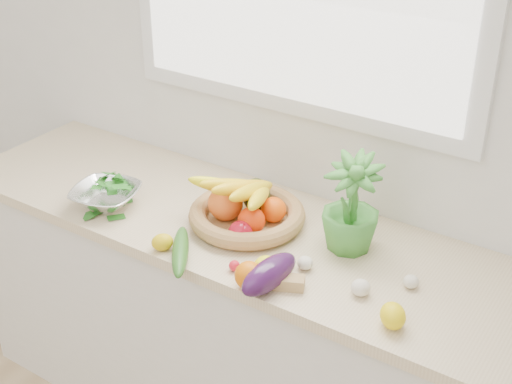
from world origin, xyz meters
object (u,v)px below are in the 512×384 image
Objects in this scene: eggplant at (269,274)px; cucumber at (180,251)px; potted_herb at (351,205)px; colander_with_spinach at (105,192)px; fruit_basket at (246,209)px; apple at (240,233)px.

cucumber is (-0.31, -0.03, -0.02)m from eggplant.
potted_herb is (0.10, 0.31, 0.11)m from eggplant.
eggplant is 0.72m from colander_with_spinach.
fruit_basket is at bearing 134.87° from eggplant.
colander_with_spinach is (-0.51, -0.07, 0.02)m from apple.
cucumber is 0.85× the size of potted_herb.
potted_herb is (0.29, 0.17, 0.12)m from apple.
eggplant is at bearing -45.13° from fruit_basket.
eggplant is 0.81× the size of colander_with_spinach.
apple is 0.16× the size of fruit_basket.
potted_herb reaches higher than cucumber.
apple is at bearing 144.37° from eggplant.
apple reaches higher than cucumber.
eggplant is at bearing 4.92° from cucumber.
eggplant is 0.69× the size of potted_herb.
potted_herb is at bearing 16.34° from colander_with_spinach.
colander_with_spinach is (-0.46, -0.18, 0.01)m from fruit_basket.
apple is at bearing 57.73° from cucumber.
potted_herb is at bearing 40.26° from cucumber.
eggplant is (0.20, -0.14, 0.01)m from apple.
fruit_basket is at bearing -170.51° from potted_herb.
fruit_basket is at bearing 21.25° from colander_with_spinach.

